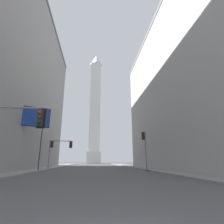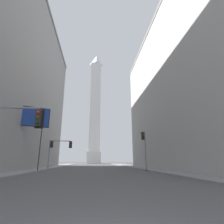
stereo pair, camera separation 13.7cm
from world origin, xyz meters
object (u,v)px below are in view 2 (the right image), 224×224
at_px(traffic_light_mid_right, 144,145).
at_px(traffic_light_mid_left, 57,147).
at_px(billboard_sign, 29,118).
at_px(obelisk, 95,108).

height_order(traffic_light_mid_right, traffic_light_mid_left, traffic_light_mid_right).
bearing_deg(traffic_light_mid_left, billboard_sign, -116.57).
xyz_separation_m(traffic_light_mid_left, billboard_sign, (-3.43, -6.85, 4.05)).
bearing_deg(traffic_light_mid_left, obelisk, 82.96).
relative_size(traffic_light_mid_right, billboard_sign, 0.64).
xyz_separation_m(obelisk, billboard_sign, (-10.72, -65.88, -22.09)).
xyz_separation_m(traffic_light_mid_right, traffic_light_mid_left, (-15.51, 6.03, -0.13)).
bearing_deg(obelisk, traffic_light_mid_left, -97.04).
xyz_separation_m(obelisk, traffic_light_mid_left, (-7.29, -59.03, -26.14)).
height_order(obelisk, traffic_light_mid_left, obelisk).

